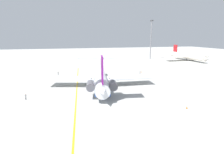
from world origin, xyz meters
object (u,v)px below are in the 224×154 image
ground_crew_portside (58,73)px  light_mast (151,38)px  ground_crew_near_tail (26,96)px  main_jetliner (100,77)px  safety_cone_nose (187,108)px  ground_crew_near_nose (140,72)px  airliner_far_left (188,56)px  safety_cone_wingtip (141,72)px

ground_crew_portside → light_mast: bearing=49.6°
ground_crew_near_tail → ground_crew_portside: (-28.59, 7.15, 0.00)m
main_jetliner → ground_crew_near_tail: main_jetliner is taller
main_jetliner → safety_cone_nose: (23.06, 15.38, -2.84)m
safety_cone_nose → main_jetliner: bearing=-146.3°
ground_crew_near_nose → main_jetliner: bearing=79.6°
ground_crew_near_nose → light_mast: size_ratio=0.06×
airliner_far_left → ground_crew_near_nose: airliner_far_left is taller
ground_crew_near_nose → airliner_far_left: bearing=-102.3°
main_jetliner → safety_cone_wingtip: 29.10m
ground_crew_near_nose → ground_crew_near_tail: ground_crew_near_tail is taller
ground_crew_portside → safety_cone_nose: ground_crew_portside is taller
ground_crew_near_tail → main_jetliner: bearing=-95.5°
ground_crew_near_nose → ground_crew_portside: size_ratio=0.99×
ground_crew_near_tail → light_mast: 99.52m
main_jetliner → airliner_far_left: size_ratio=1.18×
light_mast → ground_crew_portside: bearing=-56.4°
main_jetliner → ground_crew_near_nose: bearing=-44.8°
airliner_far_left → light_mast: 27.73m
main_jetliner → ground_crew_portside: size_ratio=23.49×
ground_crew_portside → safety_cone_nose: (44.05, 29.23, -0.78)m
airliner_far_left → ground_crew_portside: bearing=-74.5°
ground_crew_near_tail → airliner_far_left: bearing=-83.7°
main_jetliner → light_mast: bearing=-28.9°
ground_crew_portside → safety_cone_wingtip: 36.32m
airliner_far_left → main_jetliner: bearing=-57.7°
light_mast → ground_crew_near_nose: bearing=-30.6°
safety_cone_nose → safety_cone_wingtip: same height
ground_crew_near_nose → ground_crew_near_tail: 46.98m
main_jetliner → ground_crew_portside: bearing=42.3°
ground_crew_near_tail → light_mast: light_mast is taller
safety_cone_wingtip → airliner_far_left: bearing=122.5°
ground_crew_portside → safety_cone_wingtip: bearing=11.9°
ground_crew_near_nose → safety_cone_nose: (37.92, -4.88, -0.77)m
safety_cone_wingtip → ground_crew_portside: bearing=-94.1°
airliner_far_left → light_mast: light_mast is taller
main_jetliner → light_mast: 79.83m
safety_cone_wingtip → light_mast: bearing=149.4°
light_mast → safety_cone_wingtip: bearing=-30.6°
airliner_far_left → safety_cone_wingtip: bearing=-60.1°
ground_crew_near_nose → ground_crew_portside: (-6.13, -34.11, 0.01)m
main_jetliner → ground_crew_near_nose: (-14.86, 20.26, -2.07)m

